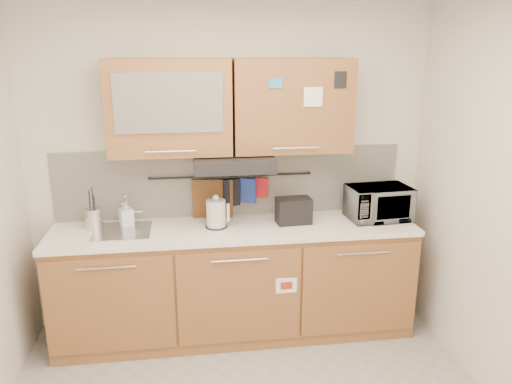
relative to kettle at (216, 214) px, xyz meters
name	(u,v)px	position (x,y,z in m)	size (l,w,h in m)	color
wall_back	(230,170)	(0.14, 0.30, 0.28)	(3.20, 3.20, 0.00)	silver
base_cabinet	(236,287)	(0.14, -0.01, -0.62)	(2.80, 0.64, 0.88)	#AC6F3D
countertop	(235,229)	(0.14, -0.01, -0.12)	(2.82, 0.62, 0.04)	white
backsplash	(231,182)	(0.14, 0.29, 0.18)	(2.80, 0.02, 0.56)	silver
upper_cabinets	(231,106)	(0.14, 0.13, 0.81)	(1.82, 0.37, 0.70)	#AC6F3D
range_hood	(233,162)	(0.14, 0.05, 0.40)	(0.60, 0.46, 0.10)	black
sink	(123,231)	(-0.71, 0.01, -0.10)	(0.42, 0.40, 0.26)	silver
utensil_rail	(231,176)	(0.14, 0.25, 0.24)	(0.02, 0.02, 1.30)	black
utensil_crock	(94,218)	(-0.93, 0.10, -0.02)	(0.15, 0.15, 0.32)	silver
kettle	(216,214)	(0.00, 0.00, 0.00)	(0.19, 0.17, 0.26)	silver
toaster	(294,210)	(0.61, 0.02, 0.00)	(0.28, 0.18, 0.20)	black
microwave	(378,203)	(1.31, 0.02, 0.03)	(0.49, 0.33, 0.27)	#999999
soap_bottle	(126,213)	(-0.69, 0.12, 0.00)	(0.09, 0.10, 0.21)	#999999
cutting_board	(213,204)	(-0.01, 0.24, 0.01)	(0.33, 0.02, 0.41)	brown
oven_mitt	(248,190)	(0.28, 0.24, 0.11)	(0.12, 0.03, 0.21)	#21369B
dark_pouch	(231,192)	(0.14, 0.24, 0.10)	(0.14, 0.04, 0.22)	black
pot_holder	(260,188)	(0.38, 0.24, 0.13)	(0.13, 0.02, 0.16)	#B3171E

